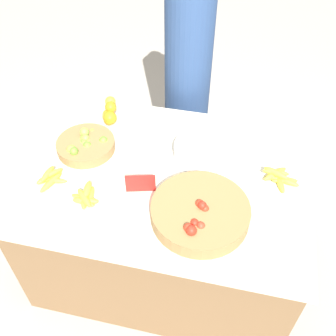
{
  "coord_description": "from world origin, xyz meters",
  "views": [
    {
      "loc": [
        0.31,
        -1.39,
        2.25
      ],
      "look_at": [
        0.0,
        0.0,
        0.8
      ],
      "focal_mm": 42.0,
      "sensor_mm": 36.0,
      "label": 1
    }
  ],
  "objects_px": {
    "tomato_basket": "(200,212)",
    "price_sign": "(140,183)",
    "metal_bowl": "(204,151)",
    "vendor_person": "(188,77)",
    "lime_bowl": "(86,145)"
  },
  "relations": [
    {
      "from": "vendor_person",
      "to": "price_sign",
      "type": "bearing_deg",
      "value": -93.06
    },
    {
      "from": "price_sign",
      "to": "metal_bowl",
      "type": "bearing_deg",
      "value": 35.44
    },
    {
      "from": "lime_bowl",
      "to": "tomato_basket",
      "type": "relative_size",
      "value": 0.69
    },
    {
      "from": "metal_bowl",
      "to": "price_sign",
      "type": "relative_size",
      "value": 2.23
    },
    {
      "from": "tomato_basket",
      "to": "price_sign",
      "type": "bearing_deg",
      "value": 162.23
    },
    {
      "from": "metal_bowl",
      "to": "vendor_person",
      "type": "bearing_deg",
      "value": 108.17
    },
    {
      "from": "lime_bowl",
      "to": "metal_bowl",
      "type": "relative_size",
      "value": 0.98
    },
    {
      "from": "lime_bowl",
      "to": "metal_bowl",
      "type": "bearing_deg",
      "value": 8.24
    },
    {
      "from": "metal_bowl",
      "to": "vendor_person",
      "type": "relative_size",
      "value": 0.19
    },
    {
      "from": "vendor_person",
      "to": "tomato_basket",
      "type": "bearing_deg",
      "value": -76.25
    },
    {
      "from": "tomato_basket",
      "to": "metal_bowl",
      "type": "distance_m",
      "value": 0.43
    },
    {
      "from": "tomato_basket",
      "to": "lime_bowl",
      "type": "bearing_deg",
      "value": 154.42
    },
    {
      "from": "lime_bowl",
      "to": "price_sign",
      "type": "xyz_separation_m",
      "value": [
        0.38,
        -0.23,
        0.02
      ]
    },
    {
      "from": "tomato_basket",
      "to": "price_sign",
      "type": "distance_m",
      "value": 0.33
    },
    {
      "from": "lime_bowl",
      "to": "tomato_basket",
      "type": "distance_m",
      "value": 0.77
    }
  ]
}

